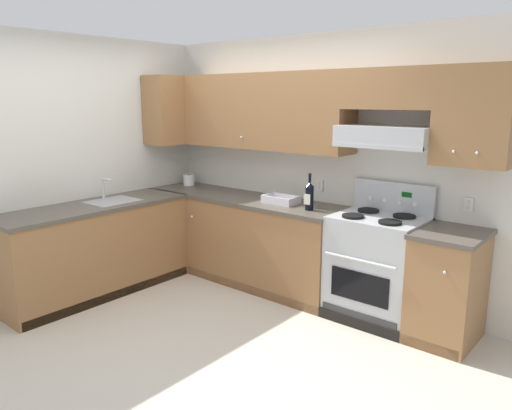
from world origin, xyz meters
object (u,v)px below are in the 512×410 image
Objects in this scene: stove at (376,267)px; wine_bottle at (309,195)px; paper_towel_roll at (189,180)px; bowl at (281,201)px.

wine_bottle is (-0.66, -0.08, 0.57)m from stove.
wine_bottle is at bearing -5.97° from paper_towel_roll.
wine_bottle is at bearing -172.70° from stove.
bowl is at bearing -4.60° from paper_towel_roll.
paper_towel_roll is at bearing 175.40° from bowl.
paper_towel_roll is (-1.47, 0.12, 0.04)m from bowl.
stove reaches higher than paper_towel_roll.
bowl is 2.64× the size of paper_towel_roll.
paper_towel_roll is (-2.52, 0.11, 0.50)m from stove.
stove is at bearing -2.49° from paper_towel_roll.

